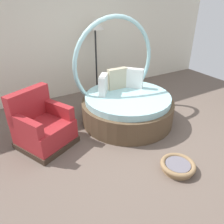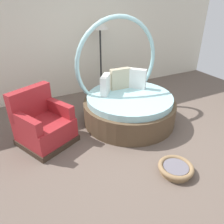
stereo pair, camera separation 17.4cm
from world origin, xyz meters
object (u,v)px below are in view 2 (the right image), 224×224
object	(u,v)px
pet_basket	(176,168)
round_daybed	(128,102)
red_armchair	(43,125)
floor_lamp	(100,31)

from	to	relation	value
pet_basket	round_daybed	bearing A→B (deg)	84.38
round_daybed	red_armchair	xyz separation A→B (m)	(-1.67, -0.02, -0.05)
pet_basket	floor_lamp	bearing A→B (deg)	85.46
round_daybed	red_armchair	world-z (taller)	round_daybed
pet_basket	floor_lamp	size ratio (longest dim) A/B	0.28
round_daybed	red_armchair	distance (m)	1.67
round_daybed	pet_basket	distance (m)	1.68
round_daybed	floor_lamp	bearing A→B (deg)	86.71
red_armchair	pet_basket	distance (m)	2.23
red_armchair	pet_basket	bearing A→B (deg)	-47.28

